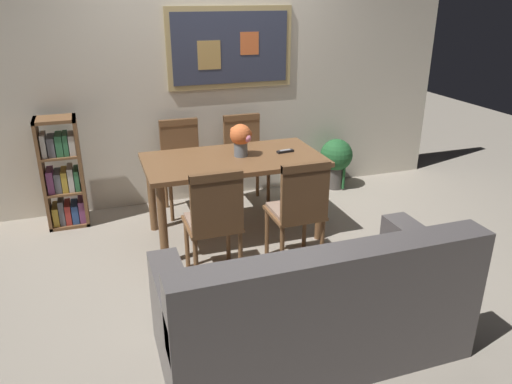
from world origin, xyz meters
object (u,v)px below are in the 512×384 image
at_px(dining_chair_near_right, 299,205).
at_px(potted_ivy, 336,159).
at_px(dining_chair_far_right, 245,153).
at_px(tv_remote, 285,151).
at_px(dining_table, 234,168).
at_px(dining_chair_near_left, 214,216).
at_px(bookshelf, 63,177).
at_px(flower_vase, 241,137).
at_px(dining_chair_far_left, 182,159).
at_px(leather_couch, 313,310).

relative_size(dining_chair_near_right, potted_ivy, 1.59).
height_order(dining_chair_far_right, tv_remote, dining_chair_far_right).
xyz_separation_m(dining_table, dining_chair_near_left, (-0.36, -0.70, -0.10)).
relative_size(dining_table, bookshelf, 1.48).
xyz_separation_m(dining_table, potted_ivy, (1.41, 0.75, -0.31)).
distance_m(potted_ivy, tv_remote, 1.27).
relative_size(dining_table, flower_vase, 5.42).
relative_size(dining_chair_near_right, flower_vase, 3.21).
bearing_deg(dining_chair_near_left, dining_chair_near_right, -1.36).
bearing_deg(dining_chair_near_right, dining_chair_far_right, 89.73).
bearing_deg(bookshelf, dining_chair_near_left, -52.52).
height_order(dining_chair_far_left, leather_couch, dining_chair_far_left).
xyz_separation_m(bookshelf, potted_ivy, (2.84, 0.04, -0.15)).
distance_m(dining_chair_far_right, bookshelf, 1.76).
height_order(dining_chair_near_left, tv_remote, dining_chair_near_left).
bearing_deg(flower_vase, dining_table, -162.69).
xyz_separation_m(potted_ivy, flower_vase, (-1.33, -0.73, 0.57)).
height_order(dining_chair_far_left, potted_ivy, dining_chair_far_left).
distance_m(dining_table, bookshelf, 1.61).
xyz_separation_m(dining_chair_far_right, tv_remote, (0.16, -0.71, 0.21)).
height_order(dining_chair_far_left, bookshelf, bookshelf).
relative_size(dining_table, dining_chair_near_left, 1.69).
distance_m(dining_chair_near_left, dining_chair_far_left, 1.41).
height_order(dining_chair_near_right, potted_ivy, dining_chair_near_right).
bearing_deg(dining_chair_far_right, bookshelf, 179.69).
relative_size(dining_table, dining_chair_far_right, 1.69).
height_order(dining_chair_near_right, tv_remote, dining_chair_near_right).
distance_m(dining_chair_near_left, flower_vase, 0.92).
relative_size(dining_chair_far_right, bookshelf, 0.88).
xyz_separation_m(dining_chair_far_left, leather_couch, (0.31, -2.40, -0.23)).
xyz_separation_m(bookshelf, flower_vase, (1.51, -0.69, 0.42)).
bearing_deg(dining_chair_far_left, dining_chair_far_right, -0.75).
distance_m(potted_ivy, flower_vase, 1.62).
bearing_deg(dining_chair_near_left, dining_chair_far_left, 88.73).
distance_m(dining_table, potted_ivy, 1.62).
bearing_deg(dining_chair_far_right, tv_remote, -77.43).
xyz_separation_m(dining_chair_far_right, dining_chair_near_right, (-0.01, -1.42, 0.00)).
bearing_deg(flower_vase, dining_chair_far_left, 120.35).
distance_m(dining_table, dining_chair_far_left, 0.79).
xyz_separation_m(dining_chair_near_right, leather_couch, (-0.33, -0.98, -0.23)).
xyz_separation_m(dining_chair_far_left, bookshelf, (-1.11, 0.00, -0.06)).
bearing_deg(dining_chair_near_left, leather_couch, -70.92).
distance_m(dining_chair_far_left, tv_remote, 1.10).
bearing_deg(dining_chair_far_left, tv_remote, -41.77).
xyz_separation_m(dining_table, dining_chair_near_right, (0.31, -0.71, -0.10)).
relative_size(dining_chair_near_left, tv_remote, 5.70).
distance_m(dining_chair_far_left, dining_chair_near_right, 1.56).
distance_m(bookshelf, tv_remote, 2.06).
bearing_deg(tv_remote, dining_chair_near_right, -103.14).
bearing_deg(bookshelf, tv_remote, -20.57).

